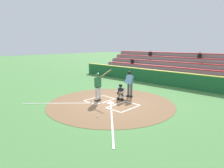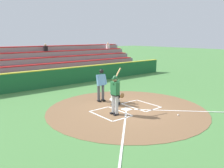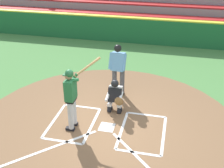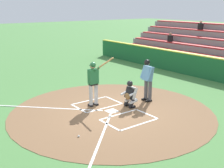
% 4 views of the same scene
% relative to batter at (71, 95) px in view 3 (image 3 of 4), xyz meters
% --- Properties ---
extents(ground_plane, '(120.00, 120.00, 0.00)m').
position_rel_batter_xyz_m(ground_plane, '(-0.95, -0.22, -1.10)').
color(ground_plane, '#4C8442').
extents(dirt_circle, '(8.00, 8.00, 0.01)m').
position_rel_batter_xyz_m(dirt_circle, '(-0.95, -0.22, -1.09)').
color(dirt_circle, brown).
rests_on(dirt_circle, ground).
extents(home_plate_and_chalk, '(7.93, 4.91, 0.01)m').
position_rel_batter_xyz_m(home_plate_and_chalk, '(-0.95, 0.66, -1.08)').
color(home_plate_and_chalk, white).
rests_on(home_plate_and_chalk, dirt_circle).
extents(batter, '(0.93, 0.71, 2.13)m').
position_rel_batter_xyz_m(batter, '(0.00, 0.00, 0.00)').
color(batter, '#BCBCBC').
rests_on(batter, ground).
extents(catcher, '(0.59, 0.61, 1.13)m').
position_rel_batter_xyz_m(catcher, '(-1.00, -1.12, -0.51)').
color(catcher, black).
rests_on(catcher, ground).
extents(plate_umpire, '(0.60, 0.45, 1.86)m').
position_rel_batter_xyz_m(plate_umpire, '(-0.85, -2.22, -0.02)').
color(plate_umpire, '#4C4C51').
rests_on(plate_umpire, ground).
extents(backstop_wall, '(22.00, 0.36, 1.31)m').
position_rel_batter_xyz_m(backstop_wall, '(-0.95, -7.72, -0.45)').
color(backstop_wall, '#1E6033').
rests_on(backstop_wall, ground).
extents(bleacher_stand, '(20.00, 5.10, 3.00)m').
position_rel_batter_xyz_m(bleacher_stand, '(-0.95, -11.55, -0.10)').
color(bleacher_stand, gray).
rests_on(bleacher_stand, ground).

